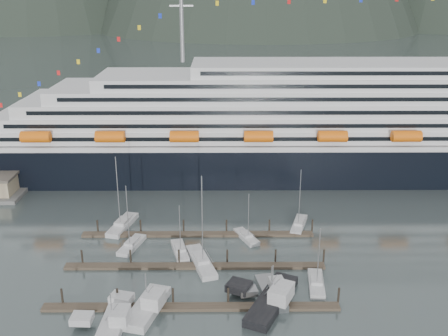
{
  "coord_description": "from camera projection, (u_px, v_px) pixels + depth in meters",
  "views": [
    {
      "loc": [
        -0.14,
        -82.23,
        49.54
      ],
      "look_at": [
        0.51,
        22.0,
        12.76
      ],
      "focal_mm": 42.0,
      "sensor_mm": 36.0,
      "label": 1
    }
  ],
  "objects": [
    {
      "name": "dock_mid",
      "position": [
        195.0,
        266.0,
        96.78
      ],
      "size": [
        48.18,
        2.28,
        3.2
      ],
      "color": "#42382B",
      "rests_on": "ground"
    },
    {
      "name": "trawler_c",
      "position": [
        271.0,
        299.0,
        85.41
      ],
      "size": [
        12.87,
        15.67,
        7.94
      ],
      "rotation": [
        0.0,
        0.0,
        1.12
      ],
      "color": "black",
      "rests_on": "ground"
    },
    {
      "name": "trawler_d",
      "position": [
        270.0,
        292.0,
        87.64
      ],
      "size": [
        8.0,
        10.73,
        6.11
      ],
      "rotation": [
        0.0,
        0.0,
        1.75
      ],
      "color": "gray",
      "rests_on": "ground"
    },
    {
      "name": "ground",
      "position": [
        222.0,
        276.0,
        94.03
      ],
      "size": [
        1600.0,
        1600.0,
        0.0
      ],
      "primitive_type": "plane",
      "color": "#434F4E",
      "rests_on": "ground"
    },
    {
      "name": "trawler_a",
      "position": [
        112.0,
        323.0,
        79.5
      ],
      "size": [
        8.96,
        12.43,
        6.73
      ],
      "rotation": [
        0.0,
        0.0,
        1.52
      ],
      "color": "#B4B4B4",
      "rests_on": "ground"
    },
    {
      "name": "cruise_ship",
      "position": [
        332.0,
        130.0,
        142.01
      ],
      "size": [
        210.0,
        30.4,
        50.3
      ],
      "color": "black",
      "rests_on": "ground"
    },
    {
      "name": "sailboat_e",
      "position": [
        123.0,
        225.0,
        112.6
      ],
      "size": [
        5.41,
        11.63,
        16.85
      ],
      "rotation": [
        0.0,
        0.0,
        1.34
      ],
      "color": "#B4B4B4",
      "rests_on": "ground"
    },
    {
      "name": "sailboat_f",
      "position": [
        246.0,
        237.0,
        107.47
      ],
      "size": [
        5.28,
        7.94,
        10.58
      ],
      "rotation": [
        0.0,
        0.0,
        2.01
      ],
      "color": "#B4B4B4",
      "rests_on": "ground"
    },
    {
      "name": "dock_near",
      "position": [
        192.0,
        306.0,
        84.52
      ],
      "size": [
        48.18,
        2.28,
        3.2
      ],
      "color": "#42382B",
      "rests_on": "ground"
    },
    {
      "name": "sailboat_g",
      "position": [
        299.0,
        225.0,
        112.84
      ],
      "size": [
        4.97,
        9.73,
        13.79
      ],
      "rotation": [
        0.0,
        0.0,
        1.28
      ],
      "color": "#B4B4B4",
      "rests_on": "ground"
    },
    {
      "name": "trawler_b",
      "position": [
        146.0,
        306.0,
        83.47
      ],
      "size": [
        9.68,
        12.18,
        7.55
      ],
      "rotation": [
        0.0,
        0.0,
        1.3
      ],
      "color": "#B4B4B4",
      "rests_on": "ground"
    },
    {
      "name": "dock_far",
      "position": [
        198.0,
        234.0,
        109.04
      ],
      "size": [
        48.18,
        2.28,
        3.2
      ],
      "color": "#42382B",
      "rests_on": "ground"
    },
    {
      "name": "sailboat_d",
      "position": [
        201.0,
        262.0,
        97.68
      ],
      "size": [
        6.48,
        12.64,
        18.57
      ],
      "rotation": [
        0.0,
        0.0,
        1.88
      ],
      "color": "#B4B4B4",
      "rests_on": "ground"
    },
    {
      "name": "sailboat_c",
      "position": [
        180.0,
        251.0,
        101.78
      ],
      "size": [
        4.34,
        8.98,
        10.79
      ],
      "rotation": [
        0.0,
        0.0,
        1.81
      ],
      "color": "#B4B4B4",
      "rests_on": "ground"
    },
    {
      "name": "sailboat_a",
      "position": [
        132.0,
        245.0,
        103.94
      ],
      "size": [
        4.83,
        8.95,
        13.9
      ],
      "rotation": [
        0.0,
        0.0,
        1.28
      ],
      "color": "#B4B4B4",
      "rests_on": "ground"
    },
    {
      "name": "sailboat_h",
      "position": [
        316.0,
        284.0,
        90.68
      ],
      "size": [
        3.41,
        8.93,
        11.9
      ],
      "rotation": [
        0.0,
        0.0,
        1.47
      ],
      "color": "#B4B4B4",
      "rests_on": "ground"
    }
  ]
}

